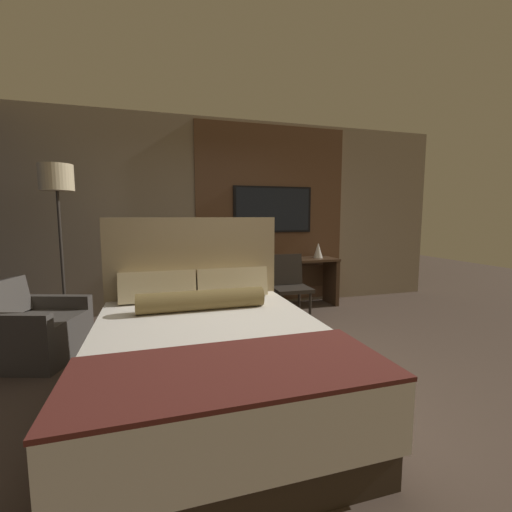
% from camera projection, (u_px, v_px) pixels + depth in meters
% --- Properties ---
extents(ground_plane, '(16.00, 16.00, 0.00)m').
position_uv_depth(ground_plane, '(288.00, 385.00, 2.82)').
color(ground_plane, '#4C3D33').
extents(wall_back_tv_panel, '(7.20, 0.09, 2.80)m').
position_uv_depth(wall_back_tv_panel, '(231.00, 215.00, 5.15)').
color(wall_back_tv_panel, gray).
rests_on(wall_back_tv_panel, ground_plane).
extents(bed, '(1.66, 2.15, 1.37)m').
position_uv_depth(bed, '(210.00, 356.00, 2.53)').
color(bed, '#33281E').
rests_on(bed, ground_plane).
extents(desk, '(1.86, 0.48, 0.74)m').
position_uv_depth(desk, '(277.00, 274.00, 5.19)').
color(desk, '#422D1E').
rests_on(desk, ground_plane).
extents(tv, '(1.25, 0.04, 0.70)m').
position_uv_depth(tv, '(273.00, 210.00, 5.26)').
color(tv, black).
extents(desk_chair, '(0.50, 0.50, 0.86)m').
position_uv_depth(desk_chair, '(289.00, 281.00, 4.65)').
color(desk_chair, '#28231E').
rests_on(desk_chair, ground_plane).
extents(armchair_by_window, '(0.95, 0.98, 0.78)m').
position_uv_depth(armchair_by_window, '(32.00, 333.00, 3.31)').
color(armchair_by_window, '#47423D').
rests_on(armchair_by_window, ground_plane).
extents(floor_lamp, '(0.34, 0.34, 1.94)m').
position_uv_depth(floor_lamp, '(57.00, 193.00, 3.67)').
color(floor_lamp, '#282623').
rests_on(floor_lamp, ground_plane).
extents(vase_tall, '(0.07, 0.07, 0.28)m').
position_uv_depth(vase_tall, '(239.00, 251.00, 5.04)').
color(vase_tall, '#B2563D').
rests_on(vase_tall, desk).
extents(vase_short, '(0.15, 0.15, 0.24)m').
position_uv_depth(vase_short, '(318.00, 250.00, 5.33)').
color(vase_short, silver).
rests_on(vase_short, desk).
extents(book, '(0.26, 0.22, 0.03)m').
position_uv_depth(book, '(254.00, 260.00, 5.00)').
color(book, '#332D28').
rests_on(book, desk).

